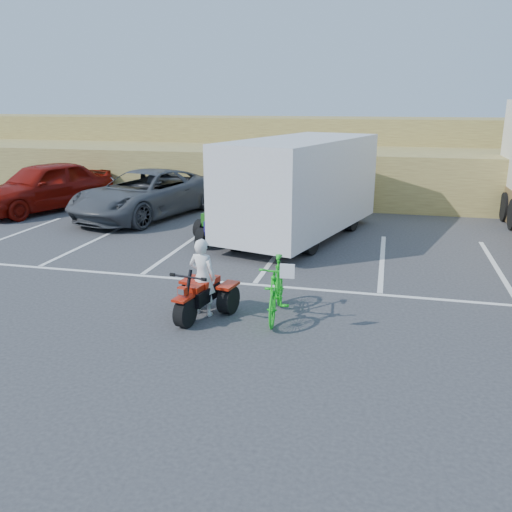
% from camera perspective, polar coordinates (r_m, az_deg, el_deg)
% --- Properties ---
extents(ground, '(100.00, 100.00, 0.00)m').
position_cam_1_polar(ground, '(9.74, -3.64, -7.57)').
color(ground, '#323235').
rests_on(ground, ground).
extents(parking_stripes, '(28.00, 5.16, 0.01)m').
position_cam_1_polar(parking_stripes, '(13.28, 5.14, -1.01)').
color(parking_stripes, white).
rests_on(parking_stripes, ground).
extents(grass_embankment, '(40.00, 8.50, 3.10)m').
position_cam_1_polar(grass_embankment, '(24.26, 7.34, 10.15)').
color(grass_embankment, olive).
rests_on(grass_embankment, ground).
extents(red_trike_atv, '(1.32, 1.60, 0.93)m').
position_cam_1_polar(red_trike_atv, '(10.24, -5.96, -6.38)').
color(red_trike_atv, '#A61A09').
rests_on(red_trike_atv, ground).
extents(rider, '(0.59, 0.45, 1.47)m').
position_cam_1_polar(rider, '(10.11, -5.65, -2.23)').
color(rider, white).
rests_on(rider, ground).
extents(green_dirt_bike, '(0.67, 1.89, 1.12)m').
position_cam_1_polar(green_dirt_bike, '(10.00, 2.15, -3.44)').
color(green_dirt_bike, '#14BF19').
rests_on(green_dirt_bike, ground).
extents(grey_pickup, '(4.05, 6.22, 1.59)m').
position_cam_1_polar(grey_pickup, '(19.04, -11.65, 6.42)').
color(grey_pickup, '#45474C').
rests_on(grey_pickup, ground).
extents(red_car, '(3.82, 5.59, 1.77)m').
position_cam_1_polar(red_car, '(21.23, -21.41, 6.86)').
color(red_car, maroon).
rests_on(red_car, ground).
extents(cargo_trailer, '(4.05, 6.56, 2.85)m').
position_cam_1_polar(cargo_trailer, '(15.73, 4.72, 7.45)').
color(cargo_trailer, silver).
rests_on(cargo_trailer, ground).
extents(quad_atv_blue, '(1.28, 1.68, 1.07)m').
position_cam_1_polar(quad_atv_blue, '(15.16, -3.16, 1.18)').
color(quad_atv_blue, navy).
rests_on(quad_atv_blue, ground).
extents(quad_atv_green, '(1.59, 1.86, 1.04)m').
position_cam_1_polar(quad_atv_green, '(16.13, -3.26, 2.10)').
color(quad_atv_green, '#1A5B14').
rests_on(quad_atv_green, ground).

